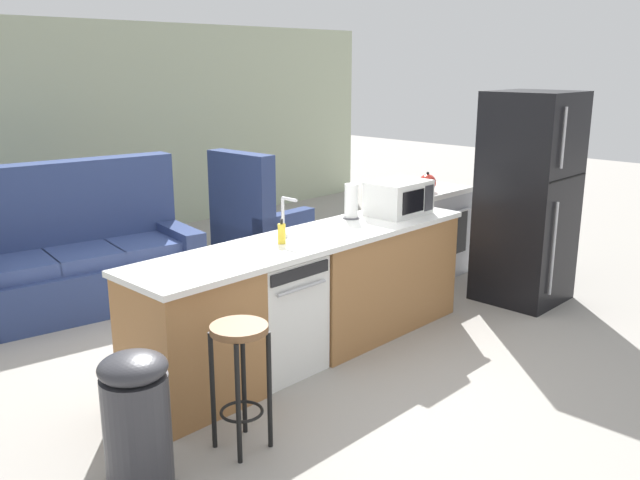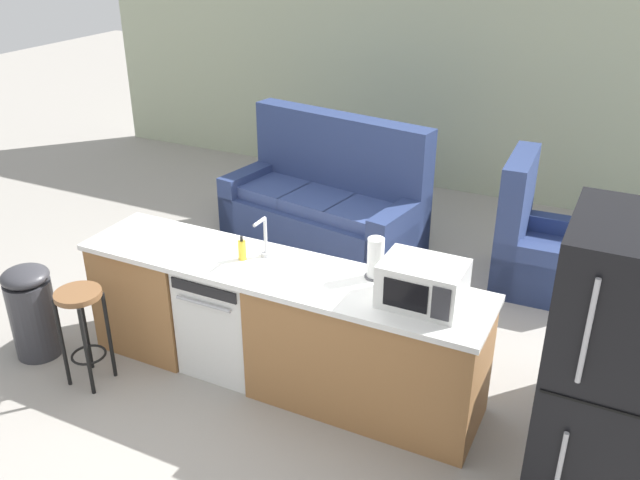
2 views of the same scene
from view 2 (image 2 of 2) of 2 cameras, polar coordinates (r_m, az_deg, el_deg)
The scene contains 15 objects.
ground_plane at distance 5.14m, azimuth -4.89°, elevation -10.91°, with size 24.00×24.00×0.00m, color gray.
wall_back at distance 8.11m, azimuth 12.37°, elevation 12.71°, with size 10.00×0.06×2.60m.
kitchen_counter at distance 4.79m, azimuth -2.60°, elevation -7.69°, with size 2.94×0.66×0.90m.
dishwasher at distance 5.01m, azimuth -7.55°, elevation -6.25°, with size 0.58×0.61×0.84m.
stove_range at distance 4.81m, azimuth 23.89°, elevation -9.64°, with size 0.76×0.68×0.90m.
refrigerator at distance 3.63m, azimuth 23.91°, elevation -12.66°, with size 0.72×0.73×1.88m.
microwave at distance 4.16m, azimuth 8.63°, elevation -3.65°, with size 0.50×0.37×0.28m.
sink_faucet at distance 4.69m, azimuth -4.70°, elevation 0.02°, with size 0.07×0.18×0.30m.
paper_towel_roll at distance 4.42m, azimuth 4.70°, elevation -1.56°, with size 0.14×0.14×0.28m.
soap_bottle at distance 4.69m, azimuth -6.58°, elevation -0.82°, with size 0.06×0.06×0.18m.
kettle at distance 4.43m, azimuth 22.87°, elevation -4.43°, with size 0.21×0.17×0.19m.
bar_stool at distance 5.01m, azimuth -19.41°, elevation -6.16°, with size 0.32×0.32×0.74m.
trash_bin at distance 5.54m, azimuth -23.07°, elevation -5.48°, with size 0.35×0.35×0.74m.
couch at distance 6.90m, azimuth 0.66°, elevation 3.09°, with size 2.12×1.22×1.27m.
armchair at distance 6.36m, azimuth 17.54°, elevation -0.74°, with size 0.83×0.88×1.20m.
Camera 2 is at (2.20, -3.48, 3.07)m, focal length 38.00 mm.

